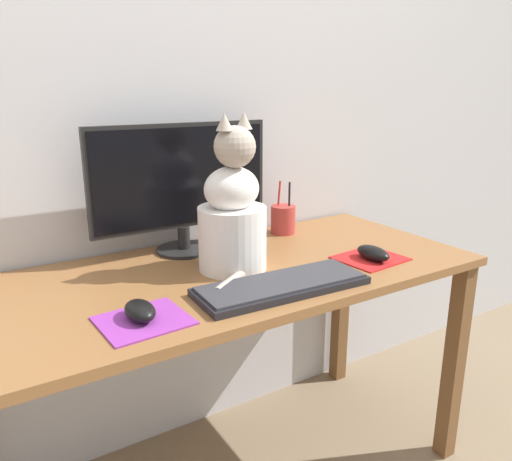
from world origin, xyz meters
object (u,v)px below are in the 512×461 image
object	(u,v)px
keyboard	(282,285)
cat	(233,214)
computer_mouse_left	(140,311)
computer_mouse_right	(373,253)
pen_cup	(283,219)
monitor	(182,183)

from	to	relation	value
keyboard	cat	xyz separation A→B (m)	(-0.03, 0.19, 0.15)
computer_mouse_left	computer_mouse_right	size ratio (longest dim) A/B	0.88
computer_mouse_right	pen_cup	bearing A→B (deg)	98.48
computer_mouse_left	pen_cup	bearing A→B (deg)	31.09
cat	computer_mouse_right	bearing A→B (deg)	-36.61
cat	pen_cup	bearing A→B (deg)	20.38
cat	pen_cup	world-z (taller)	cat
monitor	cat	xyz separation A→B (m)	(0.05, -0.21, -0.05)
monitor	cat	bearing A→B (deg)	-76.37
pen_cup	computer_mouse_right	bearing A→B (deg)	-81.52
computer_mouse_right	cat	world-z (taller)	cat
monitor	pen_cup	bearing A→B (deg)	0.81
monitor	cat	world-z (taller)	cat
monitor	computer_mouse_right	distance (m)	0.59
monitor	pen_cup	size ratio (longest dim) A/B	3.11
keyboard	monitor	bearing A→B (deg)	104.04
keyboard	cat	bearing A→B (deg)	101.56
pen_cup	cat	bearing A→B (deg)	-145.66
monitor	keyboard	distance (m)	0.46
keyboard	computer_mouse_right	world-z (taller)	computer_mouse_right
computer_mouse_right	cat	xyz separation A→B (m)	(-0.37, 0.16, 0.13)
computer_mouse_left	cat	world-z (taller)	cat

